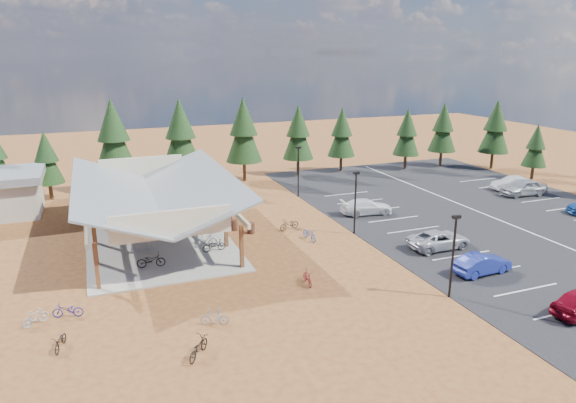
{
  "coord_description": "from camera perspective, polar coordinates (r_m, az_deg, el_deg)",
  "views": [
    {
      "loc": [
        -14.11,
        -32.62,
        14.1
      ],
      "look_at": [
        0.34,
        4.8,
        2.45
      ],
      "focal_mm": 32.0,
      "sensor_mm": 36.0,
      "label": 1
    }
  ],
  "objects": [
    {
      "name": "ground",
      "position": [
        38.24,
        2.13,
        -5.46
      ],
      "size": [
        140.0,
        140.0,
        0.0
      ],
      "primitive_type": "plane",
      "color": "brown",
      "rests_on": "ground"
    },
    {
      "name": "asphalt_lot",
      "position": [
        50.3,
        20.47,
        -1.11
      ],
      "size": [
        27.0,
        44.0,
        0.04
      ],
      "primitive_type": "cube",
      "color": "black",
      "rests_on": "ground"
    },
    {
      "name": "concrete_pad",
      "position": [
        42.24,
        -14.34,
        -3.76
      ],
      "size": [
        10.6,
        18.6,
        0.1
      ],
      "primitive_type": "cube",
      "color": "gray",
      "rests_on": "ground"
    },
    {
      "name": "bike_pavilion",
      "position": [
        41.14,
        -14.7,
        1.19
      ],
      "size": [
        11.65,
        19.4,
        4.97
      ],
      "color": "#582A19",
      "rests_on": "concrete_pad"
    },
    {
      "name": "lamp_post_0",
      "position": [
        31.63,
        17.89,
        -5.22
      ],
      "size": [
        0.5,
        0.25,
        5.14
      ],
      "color": "black",
      "rests_on": "ground"
    },
    {
      "name": "lamp_post_1",
      "position": [
        41.08,
        7.49,
        0.34
      ],
      "size": [
        0.5,
        0.25,
        5.14
      ],
      "color": "black",
      "rests_on": "ground"
    },
    {
      "name": "lamp_post_2",
      "position": [
        51.6,
        1.15,
        3.74
      ],
      "size": [
        0.5,
        0.25,
        5.14
      ],
      "color": "black",
      "rests_on": "ground"
    },
    {
      "name": "trash_bin_0",
      "position": [
        41.69,
        -4.13,
        -2.96
      ],
      "size": [
        0.6,
        0.6,
        0.9
      ],
      "primitive_type": "cylinder",
      "color": "#432317",
      "rests_on": "ground"
    },
    {
      "name": "trash_bin_1",
      "position": [
        42.54,
        -6.04,
        -2.61
      ],
      "size": [
        0.6,
        0.6,
        0.9
      ],
      "primitive_type": "cylinder",
      "color": "#432317",
      "rests_on": "ground"
    },
    {
      "name": "pine_1",
      "position": [
        55.68,
        -25.25,
        4.38
      ],
      "size": [
        2.94,
        2.94,
        6.86
      ],
      "color": "#382314",
      "rests_on": "ground"
    },
    {
      "name": "pine_2",
      "position": [
        55.6,
        -18.82,
        6.94
      ],
      "size": [
        4.2,
        4.2,
        9.79
      ],
      "color": "#382314",
      "rests_on": "ground"
    },
    {
      "name": "pine_3",
      "position": [
        55.96,
        -11.86,
        7.41
      ],
      "size": [
        4.13,
        4.13,
        9.63
      ],
      "color": "#382314",
      "rests_on": "ground"
    },
    {
      "name": "pine_4",
      "position": [
        57.88,
        -4.97,
        7.87
      ],
      "size": [
        4.06,
        4.06,
        9.46
      ],
      "color": "#382314",
      "rests_on": "ground"
    },
    {
      "name": "pine_5",
      "position": [
        60.5,
        1.14,
        7.67
      ],
      "size": [
        3.61,
        3.61,
        8.42
      ],
      "color": "#382314",
      "rests_on": "ground"
    },
    {
      "name": "pine_6",
      "position": [
        63.18,
        6.0,
        7.64
      ],
      "size": [
        3.37,
        3.37,
        7.86
      ],
      "color": "#382314",
      "rests_on": "ground"
    },
    {
      "name": "pine_7",
      "position": [
        65.64,
        13.08,
        7.5
      ],
      "size": [
        3.27,
        3.27,
        7.61
      ],
      "color": "#382314",
      "rests_on": "ground"
    },
    {
      "name": "pine_8",
      "position": [
        68.65,
        16.85,
        7.85
      ],
      "size": [
        3.48,
        3.48,
        8.11
      ],
      "color": "#382314",
      "rests_on": "ground"
    },
    {
      "name": "pine_12",
      "position": [
        65.25,
        25.83,
        5.58
      ],
      "size": [
        2.74,
        2.74,
        6.38
      ],
      "color": "#382314",
      "rests_on": "ground"
    },
    {
      "name": "pine_13",
      "position": [
        69.24,
        22.06,
        7.69
      ],
      "size": [
        3.7,
        3.7,
        8.62
      ],
      "color": "#382314",
      "rests_on": "ground"
    },
    {
      "name": "bike_0",
      "position": [
        36.14,
        -14.98,
        -6.33
      ],
      "size": [
        1.96,
        0.91,
        0.99
      ],
      "primitive_type": "imported",
      "rotation": [
        0.0,
        0.0,
        1.43
      ],
      "color": "black",
      "rests_on": "concrete_pad"
    },
    {
      "name": "bike_1",
      "position": [
        38.57,
        -15.9,
        -4.95
      ],
      "size": [
        1.71,
        0.92,
        0.99
      ],
      "primitive_type": "imported",
      "rotation": [
        0.0,
        0.0,
        1.28
      ],
      "color": "gray",
      "rests_on": "concrete_pad"
    },
    {
      "name": "bike_2",
      "position": [
        43.98,
        -16.32,
        -2.38
      ],
      "size": [
        1.96,
        1.08,
        0.98
      ],
      "primitive_type": "imported",
      "rotation": [
        0.0,
        0.0,
        1.81
      ],
      "color": "#1F1E9C",
      "rests_on": "concrete_pad"
    },
    {
      "name": "bike_3",
      "position": [
        45.97,
        -18.59,
        -1.72
      ],
      "size": [
        1.82,
        0.69,
        1.07
      ],
      "primitive_type": "imported",
      "rotation": [
        0.0,
        0.0,
        1.46
      ],
      "color": "maroon",
      "rests_on": "concrete_pad"
    },
    {
      "name": "bike_4",
      "position": [
        38.05,
        -8.23,
        -4.83
      ],
      "size": [
        1.78,
        0.75,
        0.91
      ],
      "primitive_type": "imported",
      "rotation": [
        0.0,
        0.0,
        1.66
      ],
      "color": "black",
      "rests_on": "concrete_pad"
    },
    {
      "name": "bike_5",
      "position": [
        38.94,
        -9.12,
        -4.27
      ],
      "size": [
        1.8,
        0.81,
        1.05
      ],
      "primitive_type": "imported",
      "rotation": [
        0.0,
        0.0,
        1.38
      ],
      "color": "#979CA0",
      "rests_on": "concrete_pad"
    },
    {
      "name": "bike_6",
      "position": [
        45.2,
        -12.23,
        -1.56
      ],
      "size": [
        2.02,
        1.22,
        1.0
      ],
      "primitive_type": "imported",
      "rotation": [
        0.0,
        0.0,
        1.89
      ],
      "color": "navy",
      "rests_on": "concrete_pad"
    },
    {
      "name": "bike_7",
      "position": [
        49.07,
        -14.16,
        -0.3
      ],
      "size": [
        1.61,
        0.49,
        0.96
      ],
      "primitive_type": "imported",
      "rotation": [
        0.0,
        0.0,
        1.55
      ],
      "color": "maroon",
      "rests_on": "concrete_pad"
    },
    {
      "name": "bike_8",
      "position": [
        28.53,
        -23.96,
        -14.01
      ],
      "size": [
        0.95,
        1.66,
        0.83
      ],
      "primitive_type": "imported",
      "rotation": [
        0.0,
        0.0,
        -0.27
      ],
      "color": "black",
      "rests_on": "ground"
    },
    {
      "name": "bike_9",
      "position": [
        31.32,
        -26.27,
        -11.47
      ],
      "size": [
        1.47,
        1.14,
        0.89
      ],
      "primitive_type": "imported",
      "rotation": [
        0.0,
        0.0,
        2.13
      ],
      "color": "#9BA0A4",
      "rests_on": "ground"
    },
    {
      "name": "bike_10",
      "position": [
        31.42,
        -23.29,
        -11.02
      ],
      "size": [
        1.73,
        0.92,
        0.87
      ],
      "primitive_type": "imported",
      "rotation": [
        0.0,
        0.0,
        4.49
      ],
      "color": "navy",
      "rests_on": "ground"
    },
    {
      "name": "bike_11",
      "position": [
        32.69,
        2.17,
        -8.43
      ],
      "size": [
        0.59,
        1.65,
        0.97
      ],
      "primitive_type": "imported",
      "rotation": [
        0.0,
        0.0,
        -0.08
      ],
      "color": "maroon",
      "rests_on": "ground"
    },
    {
      "name": "bike_12",
      "position": [
        25.98,
        -9.95,
        -15.7
      ],
      "size": [
        1.63,
        1.84,
        0.96
      ],
      "primitive_type": "imported",
      "rotation": [
        0.0,
        0.0,
        2.48
      ],
      "color": "black",
      "rests_on": "ground"
    },
    {
      "name": "bike_13",
      "position": [
        28.48,
        -8.13,
        -12.6
      ],
      "size": [
        1.6,
        0.89,
        0.92
      ],
      "primitive_type": "imported",
      "rotation": [
        0.0,
        0.0,
        4.4
      ],
      "color": "gray",
      "rests_on": "ground"
    },
    {
      "name": "bike_14",
      "position": [
        40.15,
        2.41,
        -3.63
      ],
      "size": [
        0.86,
        1.95,
        0.99
      ],
      "primitive_type": "imported",
      "rotation": [
        0.0,
        0.0,
        0.11
      ],
      "color": "#1F46A0",
      "rests_on": "ground"
    },
    {
      "name": "bike_15",
      "position": [
        43.05,
        -6.44,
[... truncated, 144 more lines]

